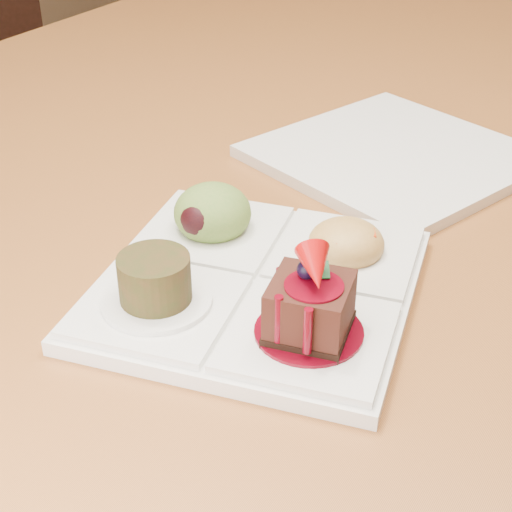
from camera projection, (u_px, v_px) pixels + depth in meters
The scene contains 4 objects.
ground at pixel (328, 461), 1.45m from camera, with size 6.00×6.00×0.00m, color brown.
dining_table at pixel (353, 114), 1.09m from camera, with size 1.00×1.80×0.75m.
sampler_plate at pixel (255, 272), 0.60m from camera, with size 0.28×0.28×0.09m.
second_plate at pixel (395, 156), 0.80m from camera, with size 0.24×0.24×0.01m, color white.
Camera 1 is at (0.42, -0.95, 1.10)m, focal length 55.00 mm.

